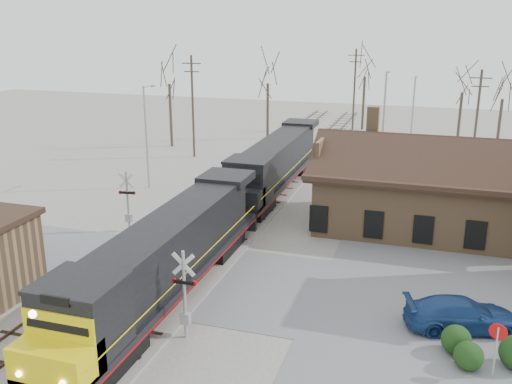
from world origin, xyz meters
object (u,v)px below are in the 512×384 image
parked_car (462,314)px  locomotive_trailing (274,165)px  locomotive_lead (162,262)px  depot (427,194)px

parked_car → locomotive_trailing: bearing=21.8°
locomotive_lead → depot: bearing=51.8°
locomotive_trailing → depot: bearing=-22.3°
depot → parked_car: depot is taller
depot → parked_car: size_ratio=2.96×
depot → parked_car: bearing=-81.2°
locomotive_trailing → parked_car: (14.04, -18.18, -1.57)m
locomotive_trailing → parked_car: size_ratio=3.87×
depot → parked_car: (2.05, -13.27, -1.66)m
depot → locomotive_lead: (-11.99, -15.24, -0.09)m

